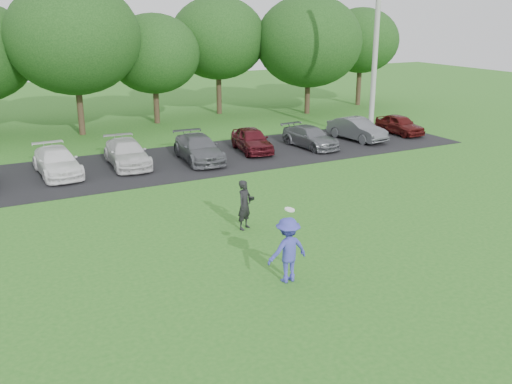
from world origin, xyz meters
TOP-DOWN VIEW (x-y plane):
  - ground at (0.00, 0.00)m, footprint 100.00×100.00m
  - parking_lot at (0.00, 13.00)m, footprint 32.00×6.50m
  - utility_pole at (12.04, 12.71)m, footprint 0.28×0.28m
  - frisbee_player at (-1.00, -0.23)m, footprint 1.18×0.71m
  - camera_bystander at (-0.30, 3.73)m, footprint 0.73×0.65m
  - parked_cars at (-0.67, 13.02)m, footprint 30.76×4.88m
  - tree_row at (1.51, 22.76)m, footprint 42.39×9.85m

SIDE VIEW (x-z plane):
  - ground at x=0.00m, z-range 0.00..0.00m
  - parking_lot at x=0.00m, z-range 0.00..0.03m
  - parked_cars at x=-0.67m, z-range 0.00..1.21m
  - camera_bystander at x=-0.30m, z-range 0.00..1.67m
  - frisbee_player at x=-1.00m, z-range -0.15..1.95m
  - tree_row at x=1.51m, z-range 0.59..9.23m
  - utility_pole at x=12.04m, z-range 0.00..10.34m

